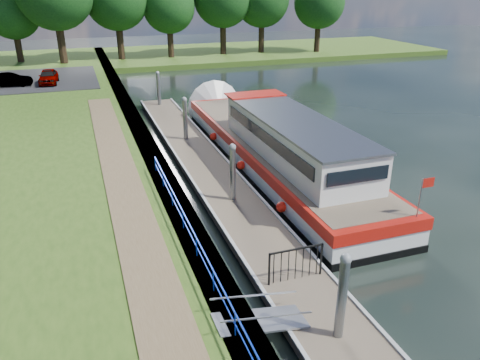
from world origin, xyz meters
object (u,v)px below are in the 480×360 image
object	(u,v)px
pontoon	(206,168)
car_a	(48,76)
barge	(270,144)
car_b	(10,80)

from	to	relation	value
pontoon	car_a	bearing A→B (deg)	109.84
pontoon	barge	world-z (taller)	barge
pontoon	car_b	bearing A→B (deg)	116.61
pontoon	car_a	xyz separation A→B (m)	(-8.12, 22.51, 1.28)
barge	car_b	xyz separation A→B (m)	(-14.76, 22.22, 0.31)
car_b	barge	bearing A→B (deg)	-144.01
pontoon	barge	size ratio (longest dim) A/B	1.42
car_b	car_a	bearing A→B (deg)	-83.35
pontoon	barge	distance (m)	3.71
pontoon	barge	xyz separation A→B (m)	(3.60, 0.06, 0.90)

